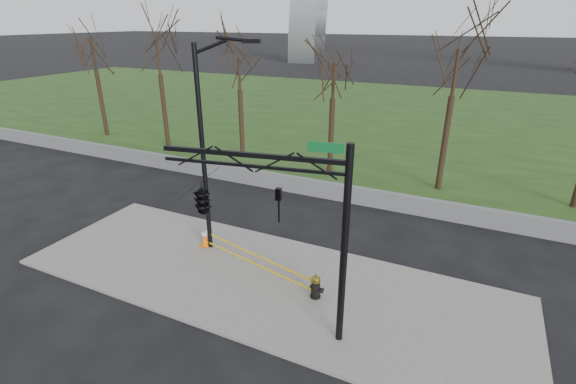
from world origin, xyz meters
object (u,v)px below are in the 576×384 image
at_px(fire_hydrant, 316,287).
at_px(traffic_cone, 205,237).
at_px(street_light, 208,138).
at_px(traffic_signal_mast, 228,200).

relative_size(fire_hydrant, traffic_cone, 1.12).
xyz_separation_m(fire_hydrant, street_light, (-4.91, 1.32, 4.19)).
bearing_deg(fire_hydrant, street_light, 179.04).
bearing_deg(street_light, fire_hydrant, -30.94).
bearing_deg(street_light, traffic_cone, 174.86).
xyz_separation_m(fire_hydrant, traffic_cone, (-5.37, 1.24, -0.01)).
distance_m(fire_hydrant, traffic_cone, 5.51).
relative_size(traffic_cone, traffic_signal_mast, 0.13).
height_order(street_light, traffic_signal_mast, street_light).
height_order(fire_hydrant, traffic_cone, fire_hydrant).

